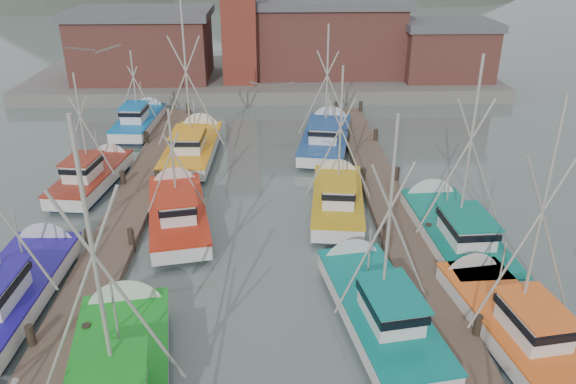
{
  "coord_description": "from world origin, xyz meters",
  "views": [
    {
      "loc": [
        0.56,
        -18.12,
        13.75
      ],
      "look_at": [
        1.38,
        5.81,
        2.6
      ],
      "focal_mm": 35.0,
      "sensor_mm": 36.0,
      "label": 1
    }
  ],
  "objects_px": {
    "boat_4": "(119,377)",
    "boat_12": "(194,146)",
    "boat_8": "(177,210)",
    "lookout_tower": "(239,33)"
  },
  "relations": [
    {
      "from": "boat_4",
      "to": "boat_12",
      "type": "xyz_separation_m",
      "value": [
        -0.14,
        21.54,
        0.0
      ]
    },
    {
      "from": "boat_8",
      "to": "boat_4",
      "type": "bearing_deg",
      "value": -101.35
    },
    {
      "from": "lookout_tower",
      "to": "boat_12",
      "type": "height_order",
      "value": "boat_12"
    },
    {
      "from": "boat_4",
      "to": "boat_8",
      "type": "bearing_deg",
      "value": 80.25
    },
    {
      "from": "boat_8",
      "to": "boat_12",
      "type": "distance_m",
      "value": 9.55
    },
    {
      "from": "lookout_tower",
      "to": "boat_8",
      "type": "distance_m",
      "value": 25.64
    },
    {
      "from": "boat_8",
      "to": "boat_12",
      "type": "bearing_deg",
      "value": 81.1
    },
    {
      "from": "boat_4",
      "to": "boat_8",
      "type": "relative_size",
      "value": 1.16
    },
    {
      "from": "boat_4",
      "to": "boat_8",
      "type": "xyz_separation_m",
      "value": [
        0.15,
        12.0,
        -0.01
      ]
    },
    {
      "from": "boat_4",
      "to": "boat_12",
      "type": "distance_m",
      "value": 21.54
    }
  ]
}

